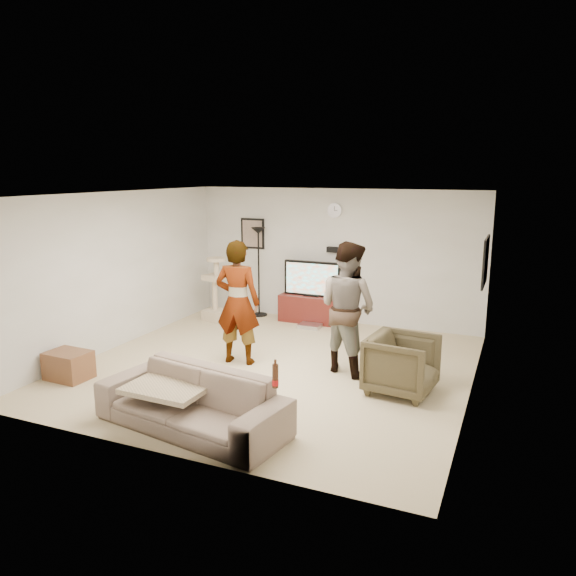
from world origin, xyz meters
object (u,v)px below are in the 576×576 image
at_px(tv, 312,279).
at_px(floor_lamp, 259,272).
at_px(tv_stand, 312,309).
at_px(person_right, 347,307).
at_px(beer_bottle, 275,376).
at_px(sofa, 192,401).
at_px(person_left, 238,302).
at_px(armchair, 402,364).
at_px(side_table, 69,365).
at_px(cat_tree, 215,289).

xyz_separation_m(tv, floor_lamp, (-1.14, 0.04, 0.03)).
bearing_deg(floor_lamp, tv_stand, -2.26).
height_order(tv, person_right, person_right).
xyz_separation_m(tv_stand, beer_bottle, (1.36, -4.65, 0.52)).
xyz_separation_m(sofa, beer_bottle, (1.02, 0.00, 0.45)).
xyz_separation_m(person_left, armchair, (2.48, -0.18, -0.54)).
height_order(floor_lamp, armchair, floor_lamp).
xyz_separation_m(person_left, beer_bottle, (1.57, -2.12, -0.15)).
relative_size(tv_stand, armchair, 1.47).
xyz_separation_m(tv_stand, sofa, (0.34, -4.65, 0.07)).
bearing_deg(sofa, side_table, 175.20).
xyz_separation_m(person_right, armchair, (0.89, -0.49, -0.55)).
distance_m(cat_tree, sofa, 4.57).
bearing_deg(person_right, sofa, 89.71).
bearing_deg(cat_tree, person_right, -27.44).
bearing_deg(side_table, cat_tree, 85.10).
bearing_deg(person_left, beer_bottle, 119.53).
height_order(cat_tree, sofa, cat_tree).
bearing_deg(armchair, person_right, 67.76).
bearing_deg(person_left, floor_lamp, -77.33).
bearing_deg(tv_stand, side_table, -116.92).
relative_size(tv, person_right, 0.59).
bearing_deg(person_left, armchair, 168.76).
distance_m(person_left, beer_bottle, 2.64).
bearing_deg(person_right, side_table, 50.76).
xyz_separation_m(person_right, side_table, (-3.42, -1.82, -0.74)).
bearing_deg(tv, armchair, -50.23).
distance_m(sofa, armchair, 2.73).
xyz_separation_m(tv, side_table, (-2.06, -4.05, -0.65)).
bearing_deg(beer_bottle, sofa, 180.00).
bearing_deg(cat_tree, tv_stand, 18.87).
height_order(sofa, beer_bottle, beer_bottle).
height_order(person_right, beer_bottle, person_right).
bearing_deg(sofa, beer_bottle, 9.40).
distance_m(sofa, beer_bottle, 1.11).
distance_m(person_right, armchair, 1.16).
bearing_deg(sofa, floor_lamp, 116.86).
distance_m(cat_tree, person_right, 3.54).
xyz_separation_m(sofa, armchair, (1.93, 1.94, 0.06)).
bearing_deg(person_left, cat_tree, -58.46).
distance_m(cat_tree, side_table, 3.48).
distance_m(tv_stand, armchair, 3.54).
bearing_deg(armchair, person_left, 92.41).
bearing_deg(person_left, sofa, 97.55).
relative_size(cat_tree, side_table, 2.13).
distance_m(person_left, side_table, 2.49).
distance_m(cat_tree, beer_bottle, 5.11).
xyz_separation_m(tv_stand, cat_tree, (-1.76, -0.60, 0.36)).
height_order(floor_lamp, person_left, person_left).
relative_size(sofa, side_table, 3.83).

